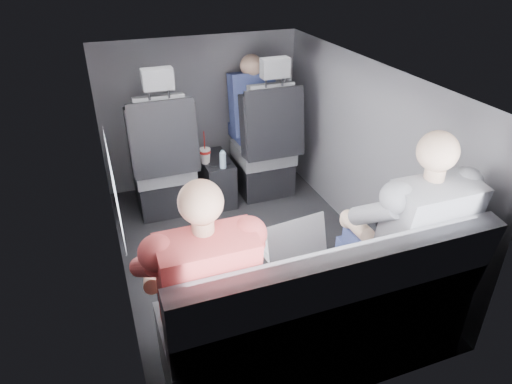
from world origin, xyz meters
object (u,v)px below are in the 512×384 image
object	(u,v)px
front_seat_left	(164,168)
laptop_white	(193,265)
passenger_front_right	(252,106)
laptop_black	(388,221)
soda_cup	(205,155)
passenger_rear_left	(202,288)
front_seat_right	(265,153)
rear_bench	(318,322)
laptop_silver	(290,242)
water_bottle	(223,160)
center_console	(216,179)
passenger_rear_right	(405,236)

from	to	relation	value
front_seat_left	laptop_white	world-z (taller)	front_seat_left
front_seat_left	passenger_front_right	bearing A→B (deg)	16.60
laptop_black	passenger_front_right	xyz separation A→B (m)	(-0.16, 1.88, 0.11)
soda_cup	passenger_rear_left	world-z (taller)	passenger_rear_left
soda_cup	passenger_rear_left	size ratio (longest dim) A/B	0.23
front_seat_right	passenger_rear_left	distance (m)	2.09
rear_bench	front_seat_left	bearing A→B (deg)	103.31
laptop_silver	laptop_black	world-z (taller)	laptop_black
laptop_white	laptop_black	distance (m)	1.15
water_bottle	center_console	bearing A→B (deg)	93.79
laptop_white	laptop_black	bearing A→B (deg)	-0.07
passenger_rear_right	soda_cup	bearing A→B (deg)	109.86
front_seat_right	laptop_black	distance (m)	1.64
laptop_silver	passenger_rear_left	world-z (taller)	passenger_rear_left
front_seat_right	laptop_silver	size ratio (longest dim) A/B	3.49
laptop_black	passenger_front_right	world-z (taller)	passenger_front_right
front_seat_right	center_console	bearing A→B (deg)	174.93
laptop_white	passenger_rear_left	xyz separation A→B (m)	(-0.00, -0.19, 0.00)
front_seat_left	center_console	distance (m)	0.49
passenger_rear_right	front_seat_left	bearing A→B (deg)	118.89
laptop_silver	center_console	bearing A→B (deg)	88.42
front_seat_left	laptop_silver	world-z (taller)	front_seat_left
front_seat_left	passenger_front_right	xyz separation A→B (m)	(0.87, 0.26, 0.35)
rear_bench	passenger_rear_left	distance (m)	0.68
water_bottle	laptop_silver	world-z (taller)	laptop_silver
laptop_silver	passenger_rear_right	xyz separation A→B (m)	(0.59, -0.20, 0.02)
center_console	passenger_front_right	bearing A→B (deg)	27.70
front_seat_right	water_bottle	xyz separation A→B (m)	(-0.44, -0.15, 0.07)
laptop_black	center_console	bearing A→B (deg)	109.02
laptop_black	front_seat_right	bearing A→B (deg)	94.31
water_bottle	passenger_front_right	distance (m)	0.64
laptop_white	laptop_black	xyz separation A→B (m)	(1.15, -0.00, -0.00)
water_bottle	passenger_rear_left	bearing A→B (deg)	-109.76
rear_bench	passenger_front_right	world-z (taller)	passenger_front_right
soda_cup	passenger_rear_right	distance (m)	1.91
passenger_rear_right	laptop_white	bearing A→B (deg)	170.40
rear_bench	passenger_rear_right	size ratio (longest dim) A/B	1.23
soda_cup	laptop_white	size ratio (longest dim) A/B	0.71
front_seat_right	laptop_white	size ratio (longest dim) A/B	3.16
laptop_white	soda_cup	bearing A→B (deg)	73.32
laptop_black	passenger_front_right	size ratio (longest dim) A/B	0.49
rear_bench	soda_cup	world-z (taller)	rear_bench
soda_cup	passenger_front_right	size ratio (longest dim) A/B	0.37
laptop_white	front_seat_left	bearing A→B (deg)	85.40
center_console	passenger_rear_left	world-z (taller)	passenger_rear_left
soda_cup	front_seat_left	bearing A→B (deg)	177.47
front_seat_right	center_console	world-z (taller)	front_seat_right
front_seat_left	center_console	xyz separation A→B (m)	(0.45, 0.04, -0.20)
water_bottle	passenger_rear_right	size ratio (longest dim) A/B	0.12
front_seat_left	front_seat_right	xyz separation A→B (m)	(0.90, 0.00, 0.00)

